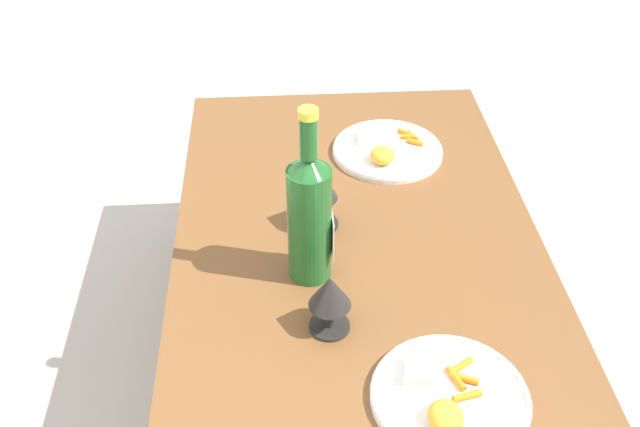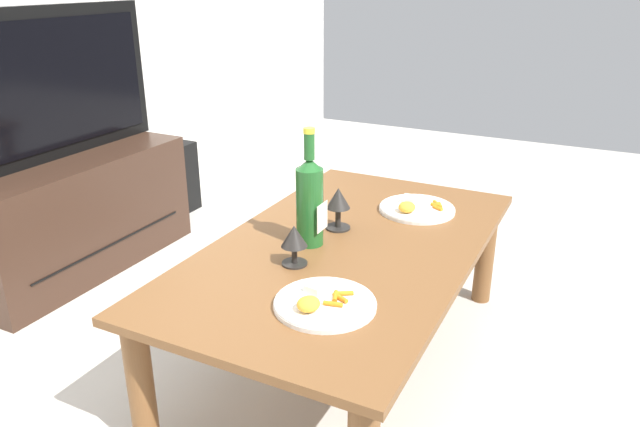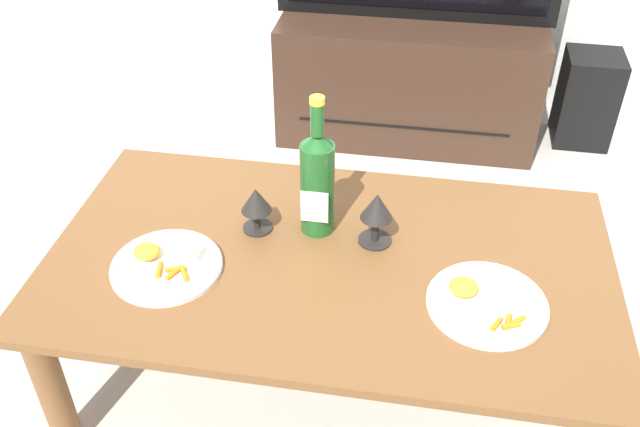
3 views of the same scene
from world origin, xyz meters
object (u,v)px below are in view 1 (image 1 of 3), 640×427
Objects in this scene: dinner_plate_right at (387,150)px; dinner_plate_left at (449,397)px; dining_table at (360,277)px; wine_bottle at (310,213)px; goblet_left at (330,295)px; goblet_right at (319,189)px.

dinner_plate_left is at bearing 179.98° from dinner_plate_right.
dinner_plate_right is (0.37, -0.10, 0.07)m from dining_table.
wine_bottle reaches higher than dinner_plate_right.
dining_table is 11.08× the size of goblet_left.
dining_table is 5.05× the size of dinner_plate_right.
wine_bottle is 1.41× the size of dinner_plate_left.
goblet_right reaches higher than dinner_plate_right.
wine_bottle is 2.61× the size of goblet_right.
dinner_plate_left is at bearing -159.00° from goblet_right.
goblet_left is 0.46× the size of dinner_plate_left.
dining_table is 0.39m from dinner_plate_left.
wine_bottle is 0.41m from dinner_plate_left.
dining_table is at bearing -142.26° from goblet_right.
dinner_plate_left is 0.98× the size of dinner_plate_right.
dinner_plate_left is at bearing -134.18° from goblet_left.
goblet_right is at bearing -10.28° from wine_bottle.
goblet_left is 0.59m from dinner_plate_right.
wine_bottle reaches higher than dining_table.
wine_bottle is 1.38× the size of dinner_plate_right.
wine_bottle is 0.16m from goblet_right.
dinner_plate_right is at bearing -0.02° from dinner_plate_left.
goblet_right is (0.10, 0.08, 0.16)m from dining_table.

